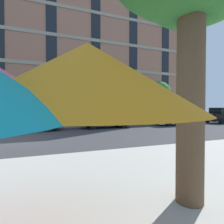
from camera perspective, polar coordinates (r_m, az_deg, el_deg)
The scene contains 9 objects.
ground_plane at distance 11.20m, azimuth -30.05°, elevation -7.82°, with size 120.00×120.00×0.00m, color #38383A.
sidewalk_far at distance 17.88m, azimuth -26.50°, elevation -4.24°, with size 56.00×3.60×0.12m, color #B2ADA3.
apartment_building at distance 26.71m, azimuth -24.84°, elevation 14.72°, with size 39.02×12.08×16.00m.
pickup_red at distance 14.67m, azimuth -24.92°, elevation -1.61°, with size 5.10×2.12×2.20m.
sedan_blue at distance 15.43m, azimuth -2.19°, elevation -1.64°, with size 4.40×1.98×1.78m.
sedan_green at distance 19.08m, azimuth 19.25°, elevation -1.16°, with size 4.40×1.98×1.78m.
sedan_black at distance 24.24m, azimuth 32.19°, elevation -0.78°, with size 4.40×1.98×1.78m.
street_tree_middle at distance 18.53m, azimuth -13.60°, elevation 4.34°, with size 2.07×2.05×3.69m.
street_tree_right at distance 21.49m, azimuth 14.83°, elevation 5.66°, with size 2.95×3.01×4.92m.
Camera 1 is at (1.82, -10.91, 1.74)m, focal length 28.20 mm.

